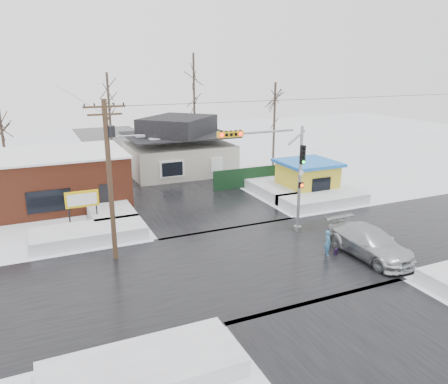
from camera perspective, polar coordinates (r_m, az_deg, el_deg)
name	(u,v)px	position (r m, az deg, el deg)	size (l,w,h in m)	color
ground	(267,258)	(25.56, 5.68, -8.54)	(120.00, 120.00, 0.00)	white
road_ns	(267,258)	(25.55, 5.68, -8.52)	(10.00, 120.00, 0.02)	black
road_ew	(267,258)	(25.55, 5.68, -8.52)	(120.00, 10.00, 0.02)	black
snowbank_nw	(89,234)	(29.07, -17.22, -5.23)	(7.00, 3.00, 0.80)	white
snowbank_ne	(323,199)	(35.58, 12.77, -0.96)	(7.00, 3.00, 0.80)	white
snowbank_sw	(143,370)	(16.87, -10.55, -21.85)	(7.00, 3.00, 0.70)	white
snowbank_nside_w	(107,207)	(33.99, -14.98, -1.93)	(3.00, 8.00, 0.80)	white
snowbank_nside_e	(270,187)	(38.51, 5.97, 0.68)	(3.00, 8.00, 0.80)	white
traffic_signal	(280,167)	(27.70, 7.30, 3.31)	(6.05, 0.68, 7.00)	gray
utility_pole	(111,172)	(24.50, -14.59, 2.58)	(3.15, 0.44, 9.00)	#382619
brick_building	(45,179)	(37.07, -22.30, 1.59)	(12.20, 8.20, 4.12)	brown
marquee_sign	(82,200)	(30.94, -18.05, -1.02)	(2.20, 0.21, 2.55)	black
house	(179,147)	(44.96, -5.95, 5.84)	(10.40, 8.40, 5.76)	beige
kiosk	(307,177)	(37.91, 10.80, 1.89)	(4.60, 4.60, 2.88)	gold
fence	(254,177)	(39.83, 3.93, 2.00)	(8.00, 0.12, 1.80)	black
tree_far_left	(108,93)	(46.77, -14.90, 12.38)	(3.00, 3.00, 10.00)	#332821
tree_far_mid	(194,75)	(51.22, -3.98, 14.94)	(3.00, 3.00, 12.00)	#332821
tree_far_right	(275,100)	(46.67, 6.67, 11.82)	(3.00, 3.00, 9.00)	#332821
pedestrian	(328,243)	(26.14, 13.38, -6.51)	(0.56, 0.37, 1.53)	teal
car	(370,243)	(26.68, 18.48, -6.30)	(2.34, 5.75, 1.67)	#B2B6B9
shopping_bag	(336,252)	(26.55, 14.41, -7.60)	(0.28, 0.12, 0.35)	black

